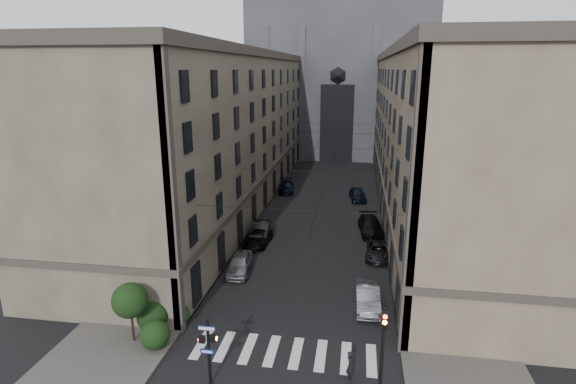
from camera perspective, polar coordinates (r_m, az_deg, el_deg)
The scene contains 19 objects.
sidewalk_left at distance 58.73m, azimuth -5.70°, elevation -1.12°, with size 7.00×80.00×0.15m, color #383533.
sidewalk_right at distance 57.32m, azimuth 15.09°, elevation -2.00°, with size 7.00×80.00×0.15m, color #383533.
zebra_crossing at distance 29.04m, azimuth -0.51°, elevation -19.62°, with size 11.00×3.20×0.01m, color beige.
building_left at distance 57.63m, azimuth -8.80°, elevation 7.89°, with size 13.60×60.60×18.85m.
building_right at distance 55.78m, azimuth 18.78°, elevation 7.02°, with size 13.60×60.60×18.85m.
gothic_tower at distance 93.52m, azimuth 6.74°, elevation 15.96°, with size 35.00×23.00×58.00m.
pedestrian_signal_left at distance 25.68m, azimuth -10.08°, elevation -18.84°, with size 1.02×0.38×4.00m.
traffic_light_right at distance 24.44m, azimuth 11.97°, elevation -18.17°, with size 0.34×0.50×5.20m.
shrub_cluster at distance 30.52m, azimuth -17.45°, elevation -14.54°, with size 3.90×4.40×3.90m.
tram_wires at distance 55.05m, azimuth 4.70°, elevation 5.47°, with size 14.00×60.00×0.43m.
car_left_near at distance 38.55m, azimuth -6.17°, elevation -9.05°, with size 1.84×4.58×1.56m, color slate.
car_left_midnear at distance 45.88m, azimuth -3.53°, elevation -4.86°, with size 1.74×4.98×1.64m, color black.
car_left_midfar at distance 44.22m, azimuth -3.93°, elevation -5.88°, with size 2.21×4.80×1.33m, color black.
car_left_far at distance 62.87m, azimuth -0.21°, elevation 0.68°, with size 2.02×4.98×1.44m, color black.
car_right_near at distance 33.67m, azimuth 10.08°, elevation -13.02°, with size 1.67×4.78×1.57m, color gray.
car_right_midnear at distance 41.99m, azimuth 11.42°, elevation -7.35°, with size 2.20×4.77×1.33m, color black.
car_right_midfar at distance 47.83m, azimuth 10.45°, elevation -4.25°, with size 2.28×5.61×1.63m, color black.
car_right_far at distance 59.51m, azimuth 8.83°, elevation -0.27°, with size 1.90×4.73×1.61m, color black.
pedestrian at distance 26.62m, azimuth 7.93°, elevation -21.06°, with size 0.67×0.44×1.83m, color black.
Camera 1 is at (3.91, -18.47, 16.65)m, focal length 28.00 mm.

